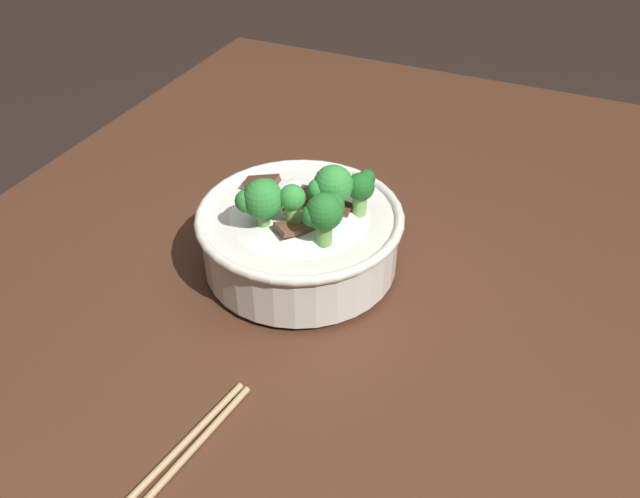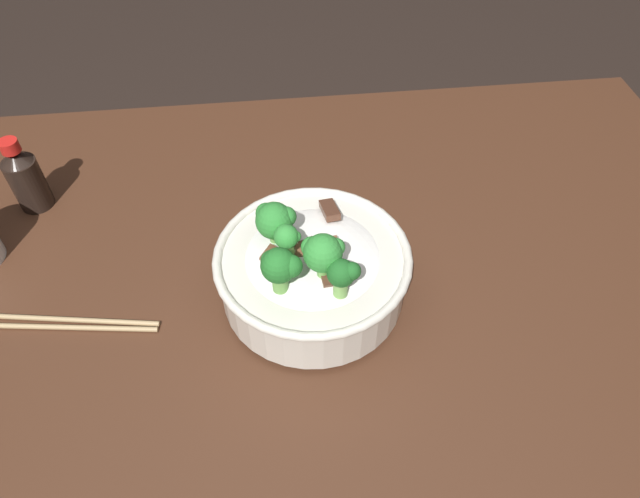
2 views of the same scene
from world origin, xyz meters
TOP-DOWN VIEW (x-y plane):
  - dining_table at (0.00, 0.00)m, footprint 1.39×1.02m
  - rice_bowl at (0.02, 0.03)m, footprint 0.25×0.25m
  - chopsticks_pair at (-0.30, 0.02)m, footprint 0.24×0.06m

SIDE VIEW (x-z plane):
  - dining_table at x=0.00m, z-range 0.32..1.13m
  - chopsticks_pair at x=-0.30m, z-range 0.81..0.82m
  - rice_bowl at x=0.02m, z-range 0.79..0.95m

